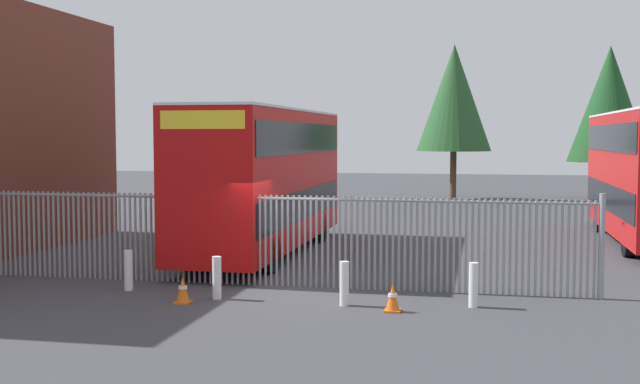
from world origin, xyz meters
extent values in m
plane|color=#3D3D42|center=(0.00, 8.00, 0.00)|extent=(100.00, 100.00, 0.00)
cylinder|color=gray|center=(-7.66, 0.00, 1.10)|extent=(0.06, 0.06, 2.20)
cylinder|color=gray|center=(-7.52, 0.00, 1.10)|extent=(0.06, 0.06, 2.20)
cylinder|color=gray|center=(-7.38, 0.00, 1.10)|extent=(0.06, 0.06, 2.20)
cylinder|color=gray|center=(-7.24, 0.00, 1.10)|extent=(0.06, 0.06, 2.20)
cylinder|color=gray|center=(-7.10, 0.00, 1.10)|extent=(0.06, 0.06, 2.20)
cylinder|color=gray|center=(-6.96, 0.00, 1.10)|extent=(0.06, 0.06, 2.20)
cylinder|color=gray|center=(-6.82, 0.00, 1.10)|extent=(0.06, 0.06, 2.20)
cylinder|color=gray|center=(-6.68, 0.00, 1.10)|extent=(0.06, 0.06, 2.20)
cylinder|color=gray|center=(-6.54, 0.00, 1.10)|extent=(0.06, 0.06, 2.20)
cylinder|color=gray|center=(-6.40, 0.00, 1.10)|extent=(0.06, 0.06, 2.20)
cylinder|color=gray|center=(-6.26, 0.00, 1.10)|extent=(0.06, 0.06, 2.20)
cylinder|color=gray|center=(-6.12, 0.00, 1.10)|extent=(0.06, 0.06, 2.20)
cylinder|color=gray|center=(-5.98, 0.00, 1.10)|extent=(0.06, 0.06, 2.20)
cylinder|color=gray|center=(-5.84, 0.00, 1.10)|extent=(0.06, 0.06, 2.20)
cylinder|color=gray|center=(-5.70, 0.00, 1.10)|extent=(0.06, 0.06, 2.20)
cylinder|color=gray|center=(-5.55, 0.00, 1.10)|extent=(0.06, 0.06, 2.20)
cylinder|color=gray|center=(-5.41, 0.00, 1.10)|extent=(0.06, 0.06, 2.20)
cylinder|color=gray|center=(-5.27, 0.00, 1.10)|extent=(0.06, 0.06, 2.20)
cylinder|color=gray|center=(-5.13, 0.00, 1.10)|extent=(0.06, 0.06, 2.20)
cylinder|color=gray|center=(-4.99, 0.00, 1.10)|extent=(0.06, 0.06, 2.20)
cylinder|color=gray|center=(-4.85, 0.00, 1.10)|extent=(0.06, 0.06, 2.20)
cylinder|color=gray|center=(-4.71, 0.00, 1.10)|extent=(0.06, 0.06, 2.20)
cylinder|color=gray|center=(-4.57, 0.00, 1.10)|extent=(0.06, 0.06, 2.20)
cylinder|color=gray|center=(-4.43, 0.00, 1.10)|extent=(0.06, 0.06, 2.20)
cylinder|color=gray|center=(-4.29, 0.00, 1.10)|extent=(0.06, 0.06, 2.20)
cylinder|color=gray|center=(-4.15, 0.00, 1.10)|extent=(0.06, 0.06, 2.20)
cylinder|color=gray|center=(-4.01, 0.00, 1.10)|extent=(0.06, 0.06, 2.20)
cylinder|color=gray|center=(-3.87, 0.00, 1.10)|extent=(0.06, 0.06, 2.20)
cylinder|color=gray|center=(-3.73, 0.00, 1.10)|extent=(0.06, 0.06, 2.20)
cylinder|color=gray|center=(-3.59, 0.00, 1.10)|extent=(0.06, 0.06, 2.20)
cylinder|color=gray|center=(-3.45, 0.00, 1.10)|extent=(0.06, 0.06, 2.20)
cylinder|color=gray|center=(-3.31, 0.00, 1.10)|extent=(0.06, 0.06, 2.20)
cylinder|color=gray|center=(-3.17, 0.00, 1.10)|extent=(0.06, 0.06, 2.20)
cylinder|color=gray|center=(-3.03, 0.00, 1.10)|extent=(0.06, 0.06, 2.20)
cylinder|color=gray|center=(-2.89, 0.00, 1.10)|extent=(0.06, 0.06, 2.20)
cylinder|color=gray|center=(-2.75, 0.00, 1.10)|extent=(0.06, 0.06, 2.20)
cylinder|color=gray|center=(-2.61, 0.00, 1.10)|extent=(0.06, 0.06, 2.20)
cylinder|color=gray|center=(-2.47, 0.00, 1.10)|extent=(0.06, 0.06, 2.20)
cylinder|color=gray|center=(-2.33, 0.00, 1.10)|extent=(0.06, 0.06, 2.20)
cylinder|color=gray|center=(-2.19, 0.00, 1.10)|extent=(0.06, 0.06, 2.20)
cylinder|color=gray|center=(-2.05, 0.00, 1.10)|extent=(0.06, 0.06, 2.20)
cylinder|color=gray|center=(-1.91, 0.00, 1.10)|extent=(0.06, 0.06, 2.20)
cylinder|color=gray|center=(-1.77, 0.00, 1.10)|extent=(0.06, 0.06, 2.20)
cylinder|color=gray|center=(-1.63, 0.00, 1.10)|extent=(0.06, 0.06, 2.20)
cylinder|color=gray|center=(-1.49, 0.00, 1.10)|extent=(0.06, 0.06, 2.20)
cylinder|color=gray|center=(-1.35, 0.00, 1.10)|extent=(0.06, 0.06, 2.20)
cylinder|color=gray|center=(-1.21, 0.00, 1.10)|extent=(0.06, 0.06, 2.20)
cylinder|color=gray|center=(-1.07, 0.00, 1.10)|extent=(0.06, 0.06, 2.20)
cylinder|color=gray|center=(-0.93, 0.00, 1.10)|extent=(0.06, 0.06, 2.20)
cylinder|color=gray|center=(-0.79, 0.00, 1.10)|extent=(0.06, 0.06, 2.20)
cylinder|color=gray|center=(-0.65, 0.00, 1.10)|extent=(0.06, 0.06, 2.20)
cylinder|color=gray|center=(-0.51, 0.00, 1.10)|extent=(0.06, 0.06, 2.20)
cylinder|color=gray|center=(-0.37, 0.00, 1.10)|extent=(0.06, 0.06, 2.20)
cylinder|color=gray|center=(-0.23, 0.00, 1.10)|extent=(0.06, 0.06, 2.20)
cylinder|color=gray|center=(-0.09, 0.00, 1.10)|extent=(0.06, 0.06, 2.20)
cylinder|color=gray|center=(0.05, 0.00, 1.10)|extent=(0.06, 0.06, 2.20)
cylinder|color=gray|center=(0.19, 0.00, 1.10)|extent=(0.06, 0.06, 2.20)
cylinder|color=gray|center=(0.33, 0.00, 1.10)|extent=(0.06, 0.06, 2.20)
cylinder|color=gray|center=(0.48, 0.00, 1.10)|extent=(0.06, 0.06, 2.20)
cylinder|color=gray|center=(0.62, 0.00, 1.10)|extent=(0.06, 0.06, 2.20)
cylinder|color=gray|center=(0.76, 0.00, 1.10)|extent=(0.06, 0.06, 2.20)
cylinder|color=gray|center=(0.90, 0.00, 1.10)|extent=(0.06, 0.06, 2.20)
cylinder|color=gray|center=(1.04, 0.00, 1.10)|extent=(0.06, 0.06, 2.20)
cylinder|color=gray|center=(1.18, 0.00, 1.10)|extent=(0.06, 0.06, 2.20)
cylinder|color=gray|center=(1.32, 0.00, 1.10)|extent=(0.06, 0.06, 2.20)
cylinder|color=gray|center=(1.46, 0.00, 1.10)|extent=(0.06, 0.06, 2.20)
cylinder|color=gray|center=(1.60, 0.00, 1.10)|extent=(0.06, 0.06, 2.20)
cylinder|color=gray|center=(1.74, 0.00, 1.10)|extent=(0.06, 0.06, 2.20)
cylinder|color=gray|center=(1.88, 0.00, 1.10)|extent=(0.06, 0.06, 2.20)
cylinder|color=gray|center=(2.02, 0.00, 1.10)|extent=(0.06, 0.06, 2.20)
cylinder|color=gray|center=(2.16, 0.00, 1.10)|extent=(0.06, 0.06, 2.20)
cylinder|color=gray|center=(2.30, 0.00, 1.10)|extent=(0.06, 0.06, 2.20)
cylinder|color=gray|center=(2.44, 0.00, 1.10)|extent=(0.06, 0.06, 2.20)
cylinder|color=gray|center=(2.58, 0.00, 1.10)|extent=(0.06, 0.06, 2.20)
cylinder|color=gray|center=(2.72, 0.00, 1.10)|extent=(0.06, 0.06, 2.20)
cylinder|color=gray|center=(2.86, 0.00, 1.10)|extent=(0.06, 0.06, 2.20)
cylinder|color=gray|center=(3.00, 0.00, 1.10)|extent=(0.06, 0.06, 2.20)
cylinder|color=gray|center=(3.14, 0.00, 1.10)|extent=(0.06, 0.06, 2.20)
cylinder|color=gray|center=(3.28, 0.00, 1.10)|extent=(0.06, 0.06, 2.20)
cylinder|color=gray|center=(3.42, 0.00, 1.10)|extent=(0.06, 0.06, 2.20)
cylinder|color=gray|center=(3.56, 0.00, 1.10)|extent=(0.06, 0.06, 2.20)
cylinder|color=gray|center=(3.70, 0.00, 1.10)|extent=(0.06, 0.06, 2.20)
cylinder|color=gray|center=(3.84, 0.00, 1.10)|extent=(0.06, 0.06, 2.20)
cylinder|color=gray|center=(3.98, 0.00, 1.10)|extent=(0.06, 0.06, 2.20)
cylinder|color=gray|center=(4.12, 0.00, 1.10)|extent=(0.06, 0.06, 2.20)
cylinder|color=gray|center=(4.26, 0.00, 1.10)|extent=(0.06, 0.06, 2.20)
cylinder|color=gray|center=(4.40, 0.00, 1.10)|extent=(0.06, 0.06, 2.20)
cylinder|color=gray|center=(4.54, 0.00, 1.10)|extent=(0.06, 0.06, 2.20)
cylinder|color=gray|center=(4.68, 0.00, 1.10)|extent=(0.06, 0.06, 2.20)
cylinder|color=gray|center=(4.82, 0.00, 1.10)|extent=(0.06, 0.06, 2.20)
cylinder|color=gray|center=(4.96, 0.00, 1.10)|extent=(0.06, 0.06, 2.20)
cylinder|color=gray|center=(5.10, 0.00, 1.10)|extent=(0.06, 0.06, 2.20)
cylinder|color=gray|center=(5.24, 0.00, 1.10)|extent=(0.06, 0.06, 2.20)
cylinder|color=gray|center=(5.38, 0.00, 1.10)|extent=(0.06, 0.06, 2.20)
cylinder|color=gray|center=(5.52, 0.00, 1.10)|extent=(0.06, 0.06, 2.20)
cylinder|color=gray|center=(5.66, 0.00, 1.10)|extent=(0.06, 0.06, 2.20)
cylinder|color=gray|center=(5.80, 0.00, 1.10)|extent=(0.06, 0.06, 2.20)
cylinder|color=gray|center=(5.94, 0.00, 1.10)|extent=(0.06, 0.06, 2.20)
cylinder|color=gray|center=(6.08, 0.00, 1.10)|extent=(0.06, 0.06, 2.20)
cylinder|color=gray|center=(6.22, 0.00, 1.10)|extent=(0.06, 0.06, 2.20)
cylinder|color=gray|center=(6.37, 0.00, 1.10)|extent=(0.06, 0.06, 2.20)
cylinder|color=gray|center=(6.51, 0.00, 1.10)|extent=(0.06, 0.06, 2.20)
cylinder|color=gray|center=(6.65, 0.00, 1.10)|extent=(0.06, 0.06, 2.20)
cylinder|color=gray|center=(6.79, 0.00, 1.10)|extent=(0.06, 0.06, 2.20)
cylinder|color=gray|center=(6.93, 0.00, 1.10)|extent=(0.06, 0.06, 2.20)
cylinder|color=gray|center=(7.07, 0.00, 1.10)|extent=(0.06, 0.06, 2.20)
cylinder|color=gray|center=(7.21, 0.00, 1.10)|extent=(0.06, 0.06, 2.20)
cylinder|color=gray|center=(-0.51, 0.00, 2.12)|extent=(15.43, 0.07, 0.07)
cylinder|color=gray|center=(7.21, 0.00, 1.18)|extent=(0.14, 0.14, 2.35)
cube|color=#B70C0C|center=(-1.95, 5.04, 2.35)|extent=(2.50, 10.80, 4.00)
cube|color=black|center=(-1.95, 5.04, 1.55)|extent=(2.54, 10.37, 0.90)
cube|color=black|center=(-1.95, 5.04, 3.55)|extent=(2.54, 10.37, 0.90)
cube|color=yellow|center=(-1.95, -0.31, 4.00)|extent=(2.12, 0.12, 0.44)
cube|color=silver|center=(-1.95, 5.04, 4.38)|extent=(2.50, 10.80, 0.08)
cylinder|color=black|center=(-3.05, 1.70, 0.52)|extent=(0.30, 1.04, 1.04)
cylinder|color=black|center=(-0.85, 1.70, 0.52)|extent=(0.30, 1.04, 1.04)
cylinder|color=black|center=(-3.05, 8.01, 0.52)|extent=(0.30, 1.04, 1.04)
cylinder|color=black|center=(-0.85, 8.01, 0.52)|extent=(0.30, 1.04, 1.04)
cylinder|color=black|center=(8.88, 6.60, 0.52)|extent=(0.30, 1.04, 1.04)
cylinder|color=black|center=(8.88, 12.91, 0.52)|extent=(0.30, 1.04, 1.04)
cylinder|color=silver|center=(-3.48, -1.26, 0.47)|extent=(0.20, 0.20, 0.95)
cylinder|color=silver|center=(-1.13, -1.75, 0.47)|extent=(0.20, 0.20, 0.95)
cylinder|color=silver|center=(1.76, -1.85, 0.47)|extent=(0.20, 0.20, 0.95)
cylinder|color=silver|center=(4.46, -1.44, 0.47)|extent=(0.20, 0.20, 0.95)
cube|color=orange|center=(-1.71, -2.33, 0.02)|extent=(0.34, 0.34, 0.04)
cone|color=orange|center=(-1.71, -2.33, 0.32)|extent=(0.28, 0.28, 0.55)
cylinder|color=white|center=(-1.71, -2.33, 0.34)|extent=(0.19, 0.19, 0.07)
cube|color=orange|center=(2.84, -2.22, 0.02)|extent=(0.34, 0.34, 0.04)
cone|color=orange|center=(2.84, -2.22, 0.32)|extent=(0.28, 0.28, 0.55)
cylinder|color=white|center=(2.84, -2.22, 0.34)|extent=(0.19, 0.19, 0.07)
cylinder|color=#4C3823|center=(11.38, 28.48, 1.09)|extent=(0.36, 0.36, 2.17)
cone|color=#19471E|center=(11.38, 28.48, 5.41)|extent=(4.53, 4.53, 6.47)
cylinder|color=#4C3823|center=(2.86, 27.21, 1.38)|extent=(0.36, 0.36, 2.77)
cone|color=#235126|center=(2.86, 27.21, 5.77)|extent=(4.20, 4.20, 6.00)
camera|label=1|loc=(4.68, -18.28, 3.61)|focal=44.47mm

